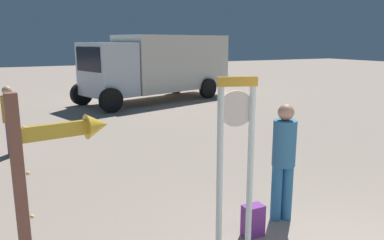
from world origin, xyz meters
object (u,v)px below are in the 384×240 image
at_px(backpack, 253,221).
at_px(box_truck_near, 160,64).
at_px(arrow_sign, 53,169).
at_px(standing_clock, 235,155).
at_px(person_distant, 10,117).
at_px(person_near_clock, 284,157).

xyz_separation_m(backpack, box_truck_near, (3.28, 11.68, 1.36)).
bearing_deg(arrow_sign, standing_clock, -8.28).
relative_size(arrow_sign, box_truck_near, 0.29).
relative_size(backpack, person_distant, 0.27).
xyz_separation_m(standing_clock, backpack, (0.60, 0.45, -1.13)).
xyz_separation_m(person_near_clock, backpack, (-0.65, -0.21, -0.75)).
height_order(arrow_sign, person_near_clock, arrow_sign).
relative_size(person_distant, box_truck_near, 0.22).
height_order(standing_clock, arrow_sign, standing_clock).
distance_m(standing_clock, box_truck_near, 12.74).
distance_m(backpack, person_distant, 6.20).
bearing_deg(standing_clock, person_near_clock, 27.96).
relative_size(person_near_clock, box_truck_near, 0.23).
bearing_deg(standing_clock, person_distant, 110.60).
distance_m(person_near_clock, box_truck_near, 11.78).
bearing_deg(person_distant, backpack, -62.69).
bearing_deg(person_near_clock, arrow_sign, -172.83).
xyz_separation_m(arrow_sign, box_truck_near, (5.75, 11.86, 0.19)).
bearing_deg(person_distant, arrow_sign, -86.33).
xyz_separation_m(backpack, person_distant, (-2.83, 5.48, 0.68)).
bearing_deg(standing_clock, backpack, 37.20).
xyz_separation_m(standing_clock, box_truck_near, (3.88, 12.13, 0.23)).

